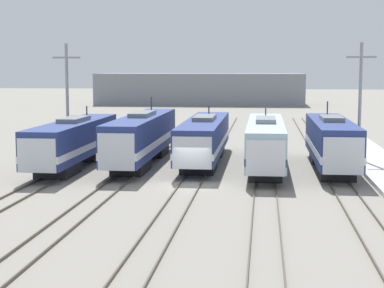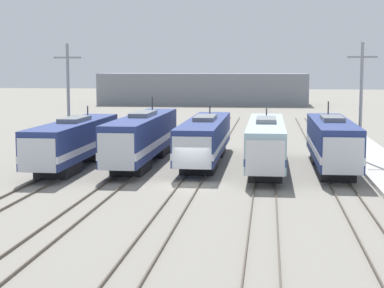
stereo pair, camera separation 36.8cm
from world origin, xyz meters
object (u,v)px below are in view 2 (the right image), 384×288
(locomotive_center_left, at_px, (142,138))
(catenary_tower_right, at_px, (361,100))
(locomotive_far_left, at_px, (73,142))
(locomotive_center, at_px, (205,139))
(catenary_tower_left, at_px, (68,98))
(locomotive_far_right, at_px, (332,143))
(locomotive_center_right, at_px, (266,143))

(locomotive_center_left, relative_size, catenary_tower_right, 1.94)
(locomotive_far_left, xyz_separation_m, locomotive_center, (10.39, 3.64, -0.03))
(catenary_tower_left, bearing_deg, locomotive_center_left, -19.62)
(locomotive_far_left, height_order, locomotive_far_right, locomotive_far_right)
(locomotive_center, bearing_deg, catenary_tower_right, 6.46)
(locomotive_center_right, bearing_deg, locomotive_far_right, -0.03)
(locomotive_center, height_order, catenary_tower_left, catenary_tower_left)
(locomotive_center_right, xyz_separation_m, catenary_tower_left, (-17.54, 4.24, 3.28))
(locomotive_center_left, xyz_separation_m, locomotive_center, (5.19, 1.07, -0.17))
(catenary_tower_right, bearing_deg, locomotive_center, -173.54)
(locomotive_center_left, height_order, locomotive_center_right, locomotive_center_left)
(locomotive_center, xyz_separation_m, catenary_tower_left, (-12.34, 1.48, 3.33))
(locomotive_far_left, bearing_deg, locomotive_center, 19.30)
(locomotive_center_left, distance_m, locomotive_far_right, 15.68)
(locomotive_center_right, bearing_deg, catenary_tower_left, 166.41)
(catenary_tower_right, bearing_deg, locomotive_far_left, -167.70)
(locomotive_far_right, bearing_deg, catenary_tower_left, 169.43)
(catenary_tower_left, bearing_deg, locomotive_center, -6.85)
(locomotive_far_right, distance_m, catenary_tower_left, 23.35)
(catenary_tower_right, bearing_deg, locomotive_center_right, -151.79)
(locomotive_center_left, distance_m, locomotive_center, 5.31)
(locomotive_center_left, height_order, catenary_tower_left, catenary_tower_left)
(locomotive_far_right, height_order, catenary_tower_right, catenary_tower_right)
(locomotive_center_right, distance_m, locomotive_far_right, 5.20)
(locomotive_center_left, relative_size, catenary_tower_left, 1.94)
(locomotive_far_right, height_order, catenary_tower_left, catenary_tower_left)
(catenary_tower_left, height_order, catenary_tower_right, same)
(locomotive_center, xyz_separation_m, catenary_tower_right, (13.09, 1.48, 3.33))
(locomotive_center_left, relative_size, locomotive_far_right, 1.21)
(locomotive_far_left, distance_m, catenary_tower_right, 24.26)
(locomotive_center_left, bearing_deg, catenary_tower_right, 7.93)
(locomotive_far_left, distance_m, locomotive_center, 11.01)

